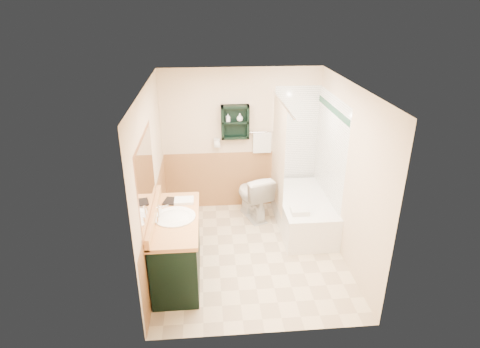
# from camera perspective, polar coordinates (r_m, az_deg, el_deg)

# --- Properties ---
(floor) EXTENTS (3.00, 3.00, 0.00)m
(floor) POSITION_cam_1_polar(r_m,az_deg,el_deg) (5.89, 1.42, -11.21)
(floor) COLOR beige
(floor) RESTS_ON ground
(back_wall) EXTENTS (2.60, 0.04, 2.40)m
(back_wall) POSITION_cam_1_polar(r_m,az_deg,el_deg) (6.70, 0.10, 4.84)
(back_wall) COLOR #FFE9C7
(back_wall) RESTS_ON ground
(left_wall) EXTENTS (0.04, 3.00, 2.40)m
(left_wall) POSITION_cam_1_polar(r_m,az_deg,el_deg) (5.32, -12.73, -1.03)
(left_wall) COLOR #FFE9C7
(left_wall) RESTS_ON ground
(right_wall) EXTENTS (0.04, 3.00, 2.40)m
(right_wall) POSITION_cam_1_polar(r_m,az_deg,el_deg) (5.59, 15.12, -0.03)
(right_wall) COLOR #FFE9C7
(right_wall) RESTS_ON ground
(ceiling) EXTENTS (2.60, 3.00, 0.04)m
(ceiling) POSITION_cam_1_polar(r_m,az_deg,el_deg) (4.92, 1.71, 12.52)
(ceiling) COLOR white
(ceiling) RESTS_ON back_wall
(wainscot_left) EXTENTS (2.98, 2.98, 1.00)m
(wainscot_left) POSITION_cam_1_polar(r_m,az_deg,el_deg) (5.64, -11.73, -7.48)
(wainscot_left) COLOR #B97D4B
(wainscot_left) RESTS_ON left_wall
(wainscot_back) EXTENTS (2.58, 2.58, 1.00)m
(wainscot_back) POSITION_cam_1_polar(r_m,az_deg,el_deg) (6.93, 0.12, -0.74)
(wainscot_back) COLOR #B97D4B
(wainscot_back) RESTS_ON back_wall
(mirror_frame) EXTENTS (1.30, 1.30, 1.00)m
(mirror_frame) POSITION_cam_1_polar(r_m,az_deg,el_deg) (4.70, -13.23, -0.51)
(mirror_frame) COLOR brown
(mirror_frame) RESTS_ON left_wall
(mirror_glass) EXTENTS (1.20, 1.20, 0.90)m
(mirror_glass) POSITION_cam_1_polar(r_m,az_deg,el_deg) (4.69, -13.17, -0.51)
(mirror_glass) COLOR white
(mirror_glass) RESTS_ON left_wall
(tile_right) EXTENTS (1.50, 1.50, 2.10)m
(tile_right) POSITION_cam_1_polar(r_m,az_deg,el_deg) (6.29, 12.43, 1.47)
(tile_right) COLOR white
(tile_right) RESTS_ON right_wall
(tile_back) EXTENTS (0.95, 0.95, 2.10)m
(tile_back) POSITION_cam_1_polar(r_m,az_deg,el_deg) (6.87, 8.69, 3.72)
(tile_back) COLOR white
(tile_back) RESTS_ON back_wall
(tile_accent) EXTENTS (1.50, 1.50, 0.10)m
(tile_accent) POSITION_cam_1_polar(r_m,az_deg,el_deg) (6.02, 13.05, 8.97)
(tile_accent) COLOR #12402A
(tile_accent) RESTS_ON right_wall
(wall_shelf) EXTENTS (0.45, 0.15, 0.55)m
(wall_shelf) POSITION_cam_1_polar(r_m,az_deg,el_deg) (6.48, -0.70, 7.40)
(wall_shelf) COLOR black
(wall_shelf) RESTS_ON back_wall
(hair_dryer) EXTENTS (0.10, 0.24, 0.18)m
(hair_dryer) POSITION_cam_1_polar(r_m,az_deg,el_deg) (6.60, -3.31, 4.47)
(hair_dryer) COLOR silver
(hair_dryer) RESTS_ON back_wall
(towel_bar) EXTENTS (0.40, 0.06, 0.40)m
(towel_bar) POSITION_cam_1_polar(r_m,az_deg,el_deg) (6.63, 3.18, 5.94)
(towel_bar) COLOR silver
(towel_bar) RESTS_ON back_wall
(curtain_rod) EXTENTS (0.03, 1.60, 0.03)m
(curtain_rod) POSITION_cam_1_polar(r_m,az_deg,el_deg) (5.81, 6.08, 9.94)
(curtain_rod) COLOR silver
(curtain_rod) RESTS_ON back_wall
(shower_curtain) EXTENTS (1.05, 1.05, 1.70)m
(shower_curtain) POSITION_cam_1_polar(r_m,az_deg,el_deg) (6.23, 5.45, 2.74)
(shower_curtain) COLOR beige
(shower_curtain) RESTS_ON curtain_rod
(vanity) EXTENTS (0.59, 1.39, 0.88)m
(vanity) POSITION_cam_1_polar(r_m,az_deg,el_deg) (5.31, -8.96, -10.23)
(vanity) COLOR black
(vanity) RESTS_ON ground
(bathtub) EXTENTS (0.79, 1.50, 0.52)m
(bathtub) POSITION_cam_1_polar(r_m,az_deg,el_deg) (6.45, 9.04, -5.44)
(bathtub) COLOR white
(bathtub) RESTS_ON ground
(toilet) EXTENTS (0.66, 0.88, 0.76)m
(toilet) POSITION_cam_1_polar(r_m,az_deg,el_deg) (6.62, 1.87, -3.14)
(toilet) COLOR white
(toilet) RESTS_ON ground
(counter_towel) EXTENTS (0.25, 0.20, 0.04)m
(counter_towel) POSITION_cam_1_polar(r_m,az_deg,el_deg) (5.41, -7.97, -3.76)
(counter_towel) COLOR silver
(counter_towel) RESTS_ON vanity
(vanity_book) EXTENTS (0.16, 0.06, 0.22)m
(vanity_book) POSITION_cam_1_polar(r_m,az_deg,el_deg) (5.43, -10.80, -2.84)
(vanity_book) COLOR black
(vanity_book) RESTS_ON vanity
(tub_towel) EXTENTS (0.25, 0.21, 0.07)m
(tub_towel) POSITION_cam_1_polar(r_m,az_deg,el_deg) (5.87, 8.48, -5.22)
(tub_towel) COLOR silver
(tub_towel) RESTS_ON bathtub
(soap_bottle_a) EXTENTS (0.08, 0.14, 0.06)m
(soap_bottle_a) POSITION_cam_1_polar(r_m,az_deg,el_deg) (6.45, -1.72, 7.74)
(soap_bottle_a) COLOR white
(soap_bottle_a) RESTS_ON wall_shelf
(soap_bottle_b) EXTENTS (0.10, 0.13, 0.10)m
(soap_bottle_b) POSITION_cam_1_polar(r_m,az_deg,el_deg) (6.46, -0.03, 7.96)
(soap_bottle_b) COLOR white
(soap_bottle_b) RESTS_ON wall_shelf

